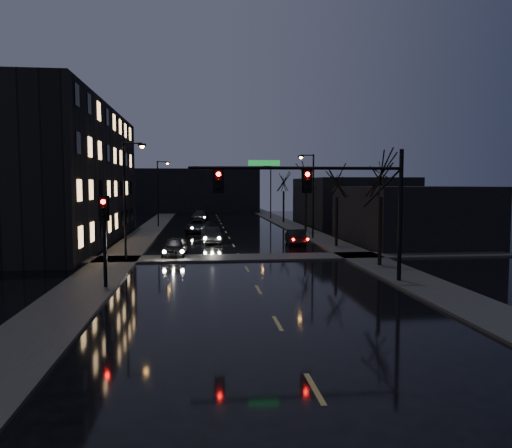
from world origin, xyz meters
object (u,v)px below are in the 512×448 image
object	(u,v)px
oncoming_car_b	(212,235)
lead_car	(295,237)
oncoming_car_c	(198,226)
oncoming_car_d	(200,215)
oncoming_car_a	(175,247)

from	to	relation	value
oncoming_car_b	lead_car	xyz separation A→B (m)	(7.13, -2.30, -0.00)
oncoming_car_b	lead_car	world-z (taller)	oncoming_car_b
oncoming_car_c	oncoming_car_d	size ratio (longest dim) A/B	0.97
oncoming_car_b	lead_car	size ratio (longest dim) A/B	1.00
oncoming_car_a	oncoming_car_b	bearing A→B (deg)	73.95
oncoming_car_c	lead_car	world-z (taller)	oncoming_car_c
oncoming_car_b	oncoming_car_d	size ratio (longest dim) A/B	0.81
oncoming_car_d	lead_car	bearing A→B (deg)	-68.44
oncoming_car_d	lead_car	world-z (taller)	oncoming_car_d
oncoming_car_a	oncoming_car_d	size ratio (longest dim) A/B	0.78
oncoming_car_a	oncoming_car_c	xyz separation A→B (m)	(1.61, 18.18, 0.00)
oncoming_car_a	oncoming_car_b	size ratio (longest dim) A/B	0.97
oncoming_car_a	lead_car	bearing A→B (deg)	33.84
oncoming_car_a	lead_car	xyz separation A→B (m)	(9.97, 5.98, -0.01)
oncoming_car_d	lead_car	xyz separation A→B (m)	(8.08, -29.86, -0.07)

